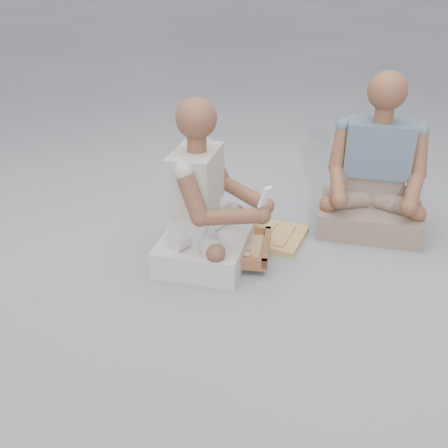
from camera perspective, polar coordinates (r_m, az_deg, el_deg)
The scene contains 31 objects.
ground at distance 2.54m, azimuth -1.25°, elevation -7.83°, with size 60.00×60.00×0.00m, color gray.
carved_panel at distance 3.04m, azimuth 3.93°, elevation -1.05°, with size 0.54×0.36×0.04m, color #AD8A43.
tool_tray at distance 2.81m, azimuth 0.10°, elevation -2.59°, with size 0.60×0.54×0.06m.
chisel_0 at distance 2.69m, azimuth -1.60°, elevation -4.07°, with size 0.08×0.22×0.02m.
chisel_1 at distance 2.70m, azimuth 1.83°, elevation -3.48°, with size 0.22×0.07×0.02m.
chisel_2 at distance 2.87m, azimuth 2.42°, elevation -1.53°, with size 0.08×0.22×0.02m.
chisel_3 at distance 2.76m, azimuth -2.03°, elevation -3.08°, with size 0.08×0.22×0.02m.
chisel_4 at distance 2.84m, azimuth 0.92°, elevation -2.23°, with size 0.16×0.17×0.02m.
chisel_5 at distance 2.85m, azimuth 1.02°, elevation -1.97°, with size 0.22×0.07×0.02m.
chisel_6 at distance 2.66m, azimuth 0.33°, elevation -4.24°, with size 0.08×0.22×0.02m.
chisel_7 at distance 2.72m, azimuth 1.91°, elevation -3.40°, with size 0.22×0.06×0.02m.
chisel_8 at distance 2.80m, azimuth 0.89°, elevation -2.41°, with size 0.07×0.22×0.02m.
chisel_9 at distance 2.75m, azimuth 2.11°, elevation -3.16°, with size 0.21×0.09×0.02m.
chisel_10 at distance 2.76m, azimuth 2.13°, elevation -3.06°, with size 0.12×0.20×0.02m.
chisel_11 at distance 2.71m, azimuth -0.29°, elevation -3.55°, with size 0.18×0.16×0.02m.
wood_chip_0 at distance 3.14m, azimuth -1.77°, elevation -0.40°, with size 0.02×0.01×0.00m, color tan.
wood_chip_1 at distance 2.79m, azimuth 5.04°, elevation -4.38°, with size 0.02×0.01×0.00m, color tan.
wood_chip_2 at distance 3.22m, azimuth -1.79°, elevation 0.33°, with size 0.02×0.01×0.00m, color tan.
wood_chip_3 at distance 2.60m, azimuth 3.90°, elevation -6.82°, with size 0.02×0.01×0.00m, color tan.
wood_chip_4 at distance 2.57m, azimuth 0.65°, elevation -7.31°, with size 0.02×0.01×0.00m, color tan.
wood_chip_5 at distance 3.03m, azimuth 5.47°, elevation -1.57°, with size 0.02×0.01×0.00m, color tan.
wood_chip_6 at distance 2.81m, azimuth -5.11°, elevation -4.10°, with size 0.02×0.01×0.00m, color tan.
wood_chip_7 at distance 3.04m, azimuth 6.72°, elevation -1.54°, with size 0.02×0.01×0.00m, color tan.
wood_chip_8 at distance 3.06m, azimuth -0.77°, elevation -1.19°, with size 0.02×0.01×0.00m, color tan.
wood_chip_9 at distance 3.04m, azimuth 1.30°, elevation -1.37°, with size 0.02×0.01×0.00m, color tan.
wood_chip_10 at distance 3.23m, azimuth -2.14°, elevation 0.38°, with size 0.02×0.01×0.00m, color tan.
wood_chip_11 at distance 2.80m, azimuth -3.58°, elevation -4.22°, with size 0.02×0.01×0.00m, color tan.
wood_chip_12 at distance 2.95m, azimuth -2.05°, elevation -2.39°, with size 0.02×0.01×0.00m, color tan.
craftsman at distance 2.69m, azimuth -2.21°, elevation 1.83°, with size 0.66×0.66×0.90m.
companion at distance 3.15m, azimuth 16.82°, elevation 4.85°, with size 0.70×0.61×0.96m.
mobile_phone at distance 2.51m, azimuth 4.66°, elevation 3.11°, with size 0.07×0.06×0.12m.
Camera 1 is at (0.99, -1.83, 1.46)m, focal length 40.00 mm.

